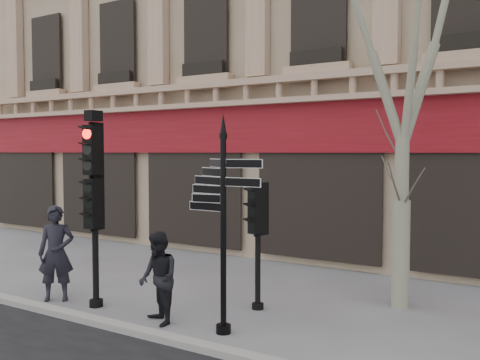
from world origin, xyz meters
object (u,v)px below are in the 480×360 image
(traffic_signal_secondary, at_px, (258,223))
(plane_tree, at_px, (405,12))
(fingerpost, at_px, (223,187))
(pedestrian_b, at_px, (158,278))
(traffic_signal_main, at_px, (94,184))
(pedestrian_a, at_px, (56,253))

(traffic_signal_secondary, relative_size, plane_tree, 0.29)
(fingerpost, bearing_deg, plane_tree, 68.56)
(pedestrian_b, bearing_deg, traffic_signal_main, -155.39)
(fingerpost, height_order, traffic_signal_secondary, fingerpost)
(plane_tree, bearing_deg, traffic_signal_main, -147.80)
(fingerpost, distance_m, plane_tree, 4.83)
(traffic_signal_secondary, bearing_deg, traffic_signal_main, -138.58)
(fingerpost, xyz_separation_m, pedestrian_b, (-1.21, -0.21, -1.61))
(fingerpost, xyz_separation_m, traffic_signal_secondary, (-0.21, 1.46, -0.78))
(traffic_signal_main, relative_size, traffic_signal_secondary, 1.60)
(pedestrian_a, bearing_deg, traffic_signal_secondary, -15.62)
(fingerpost, xyz_separation_m, pedestrian_a, (-3.90, -0.18, -1.46))
(plane_tree, height_order, pedestrian_b, plane_tree)
(traffic_signal_secondary, bearing_deg, pedestrian_a, -144.09)
(traffic_signal_secondary, height_order, pedestrian_a, traffic_signal_secondary)
(traffic_signal_secondary, relative_size, pedestrian_b, 1.47)
(fingerpost, height_order, traffic_signal_main, traffic_signal_main)
(traffic_signal_main, distance_m, plane_tree, 6.65)
(pedestrian_b, bearing_deg, plane_tree, 74.89)
(fingerpost, xyz_separation_m, traffic_signal_main, (-2.91, -0.06, -0.04))
(plane_tree, xyz_separation_m, pedestrian_b, (-3.23, -3.26, -4.77))
(traffic_signal_main, bearing_deg, plane_tree, 21.42)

